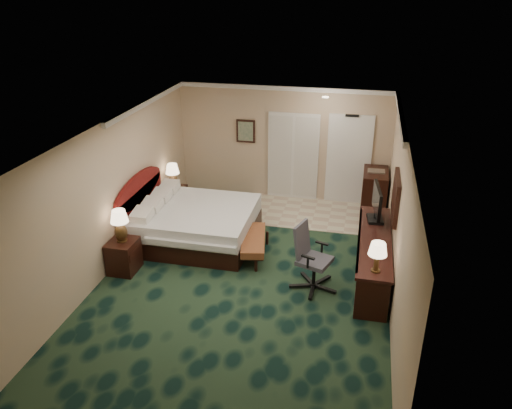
% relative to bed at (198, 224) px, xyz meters
% --- Properties ---
extents(floor, '(5.00, 7.50, 0.00)m').
position_rel_bed_xyz_m(floor, '(1.29, -1.15, -0.35)').
color(floor, black).
rests_on(floor, ground).
extents(ceiling, '(5.00, 7.50, 0.00)m').
position_rel_bed_xyz_m(ceiling, '(1.29, -1.15, 2.35)').
color(ceiling, white).
rests_on(ceiling, wall_back).
extents(wall_back, '(5.00, 0.00, 2.70)m').
position_rel_bed_xyz_m(wall_back, '(1.29, 2.60, 1.00)').
color(wall_back, '#BDA894').
rests_on(wall_back, ground).
extents(wall_front, '(5.00, 0.00, 2.70)m').
position_rel_bed_xyz_m(wall_front, '(1.29, -4.90, 1.00)').
color(wall_front, '#BDA894').
rests_on(wall_front, ground).
extents(wall_left, '(0.00, 7.50, 2.70)m').
position_rel_bed_xyz_m(wall_left, '(-1.21, -1.15, 1.00)').
color(wall_left, '#BDA894').
rests_on(wall_left, ground).
extents(wall_right, '(0.00, 7.50, 2.70)m').
position_rel_bed_xyz_m(wall_right, '(3.79, -1.15, 1.00)').
color(wall_right, '#BDA894').
rests_on(wall_right, ground).
extents(crown_molding, '(5.00, 7.50, 0.10)m').
position_rel_bed_xyz_m(crown_molding, '(1.29, -1.15, 2.30)').
color(crown_molding, white).
rests_on(crown_molding, wall_back).
extents(tile_patch, '(3.20, 1.70, 0.01)m').
position_rel_bed_xyz_m(tile_patch, '(2.19, 1.75, -0.35)').
color(tile_patch, tan).
rests_on(tile_patch, ground).
extents(headboard, '(0.12, 2.00, 1.40)m').
position_rel_bed_xyz_m(headboard, '(-1.15, -0.15, 0.35)').
color(headboard, '#510D0B').
rests_on(headboard, ground).
extents(entry_door, '(1.02, 0.06, 2.18)m').
position_rel_bed_xyz_m(entry_door, '(2.84, 2.57, 0.70)').
color(entry_door, white).
rests_on(entry_door, ground).
extents(closet_doors, '(1.20, 0.06, 2.10)m').
position_rel_bed_xyz_m(closet_doors, '(1.54, 2.56, 0.70)').
color(closet_doors, beige).
rests_on(closet_doors, ground).
extents(wall_art, '(0.45, 0.06, 0.55)m').
position_rel_bed_xyz_m(wall_art, '(0.39, 2.56, 1.25)').
color(wall_art, '#486854').
rests_on(wall_art, wall_back).
extents(wall_mirror, '(0.05, 0.95, 0.75)m').
position_rel_bed_xyz_m(wall_mirror, '(3.75, -0.55, 1.20)').
color(wall_mirror, white).
rests_on(wall_mirror, wall_right).
extents(bed, '(2.22, 2.06, 0.70)m').
position_rel_bed_xyz_m(bed, '(0.00, 0.00, 0.00)').
color(bed, silver).
rests_on(bed, ground).
extents(nightstand_near, '(0.48, 0.55, 0.60)m').
position_rel_bed_xyz_m(nightstand_near, '(-0.95, -1.42, -0.05)').
color(nightstand_near, black).
rests_on(nightstand_near, ground).
extents(nightstand_far, '(0.43, 0.50, 0.54)m').
position_rel_bed_xyz_m(nightstand_far, '(-0.97, 1.30, -0.08)').
color(nightstand_far, black).
rests_on(nightstand_far, ground).
extents(lamp_near, '(0.39, 0.39, 0.61)m').
position_rel_bed_xyz_m(lamp_near, '(-0.96, -1.39, 0.55)').
color(lamp_near, black).
rests_on(lamp_near, nightstand_near).
extents(lamp_far, '(0.33, 0.33, 0.58)m').
position_rel_bed_xyz_m(lamp_far, '(-0.99, 1.25, 0.48)').
color(lamp_far, black).
rests_on(lamp_far, nightstand_far).
extents(bed_bench, '(0.65, 1.30, 0.42)m').
position_rel_bed_xyz_m(bed_bench, '(1.25, -0.40, -0.14)').
color(bed_bench, brown).
rests_on(bed_bench, ground).
extents(desk, '(0.58, 2.68, 0.77)m').
position_rel_bed_xyz_m(desk, '(3.48, -0.64, 0.04)').
color(desk, black).
rests_on(desk, ground).
extents(tv, '(0.17, 0.86, 0.67)m').
position_rel_bed_xyz_m(tv, '(3.48, 0.10, 0.76)').
color(tv, black).
rests_on(tv, desk).
extents(desk_lamp, '(0.37, 0.37, 0.51)m').
position_rel_bed_xyz_m(desk_lamp, '(3.50, -1.72, 0.68)').
color(desk_lamp, black).
rests_on(desk_lamp, desk).
extents(desk_chair, '(0.85, 0.82, 1.17)m').
position_rel_bed_xyz_m(desk_chair, '(2.51, -1.21, 0.23)').
color(desk_chair, '#43434C').
rests_on(desk_chair, ground).
extents(minibar, '(0.54, 0.96, 1.02)m').
position_rel_bed_xyz_m(minibar, '(3.47, 2.05, 0.16)').
color(minibar, black).
rests_on(minibar, ground).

